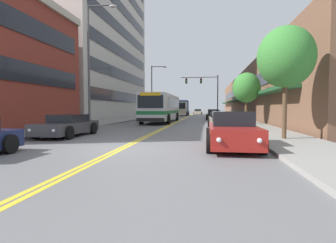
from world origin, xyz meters
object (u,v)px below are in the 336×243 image
object	(u,v)px
fire_hydrant	(252,125)
car_dark_grey_parked_left_near	(67,126)
traffic_signal_mast	(206,87)
street_tree_right_near	(286,57)
car_beige_moving_lead	(198,112)
street_tree_right_mid	(246,88)
car_charcoal_parked_left_far	(157,114)
car_champagne_parked_right_far	(220,119)
street_lamp_left_near	(92,57)
street_lamp_left_far	(154,87)
car_black_parked_right_mid	(214,115)
city_bus	(162,107)
car_red_parked_right_foreground	(232,131)
car_white_parked_right_end	(213,114)
box_truck	(182,108)

from	to	relation	value
fire_hydrant	car_dark_grey_parked_left_near	bearing A→B (deg)	-166.80
traffic_signal_mast	street_tree_right_near	distance (m)	34.03
car_beige_moving_lead	street_tree_right_mid	distance (m)	38.39
car_charcoal_parked_left_far	car_champagne_parked_right_far	bearing A→B (deg)	-62.24
street_lamp_left_near	street_lamp_left_far	distance (m)	22.39
car_black_parked_right_mid	car_beige_moving_lead	world-z (taller)	car_beige_moving_lead
car_champagne_parked_right_far	traffic_signal_mast	bearing A→B (deg)	93.26
city_bus	car_red_parked_right_foreground	distance (m)	19.12
car_beige_moving_lead	car_white_parked_right_end	bearing A→B (deg)	-81.35
car_red_parked_right_foreground	fire_hydrant	xyz separation A→B (m)	(1.67, 5.43, -0.10)
car_dark_grey_parked_left_near	fire_hydrant	world-z (taller)	car_dark_grey_parked_left_near
car_champagne_parked_right_far	street_lamp_left_near	size ratio (longest dim) A/B	0.46
city_bus	street_tree_right_near	world-z (taller)	street_tree_right_near
car_charcoal_parked_left_far	street_lamp_left_far	bearing A→B (deg)	126.23
street_lamp_left_near	car_black_parked_right_mid	bearing A→B (deg)	61.44
car_white_parked_right_end	street_lamp_left_far	size ratio (longest dim) A/B	0.57
car_black_parked_right_mid	traffic_signal_mast	xyz separation A→B (m)	(-1.19, 11.31, 4.60)
street_lamp_left_far	car_white_parked_right_end	bearing A→B (deg)	9.92
car_black_parked_right_mid	car_beige_moving_lead	size ratio (longest dim) A/B	1.16
car_beige_moving_lead	car_red_parked_right_foreground	bearing A→B (deg)	-86.68
car_dark_grey_parked_left_near	car_champagne_parked_right_far	distance (m)	13.05
car_champagne_parked_right_far	street_tree_right_near	size ratio (longest dim) A/B	0.80
car_black_parked_right_mid	car_champagne_parked_right_far	bearing A→B (deg)	-89.32
city_bus	car_white_parked_right_end	xyz separation A→B (m)	(5.97, 13.55, -1.07)
car_beige_moving_lead	fire_hydrant	size ratio (longest dim) A/B	4.93
car_red_parked_right_foreground	car_beige_moving_lead	size ratio (longest dim) A/B	1.10
car_champagne_parked_right_far	car_beige_moving_lead	bearing A→B (deg)	94.58
car_white_parked_right_end	traffic_signal_mast	xyz separation A→B (m)	(-1.26, 4.39, 4.57)
city_bus	street_lamp_left_far	size ratio (longest dim) A/B	1.50
car_red_parked_right_foreground	street_tree_right_mid	world-z (taller)	street_tree_right_mid
city_bus	traffic_signal_mast	bearing A→B (deg)	75.30
car_red_parked_right_foreground	car_beige_moving_lead	xyz separation A→B (m)	(-3.01, 51.93, -0.07)
traffic_signal_mast	street_tree_right_mid	world-z (taller)	traffic_signal_mast
city_bus	car_beige_moving_lead	xyz separation A→B (m)	(2.89, 33.77, -1.10)
city_bus	car_white_parked_right_end	distance (m)	14.85
fire_hydrant	car_white_parked_right_end	bearing A→B (deg)	93.49
car_charcoal_parked_left_far	fire_hydrant	distance (m)	25.94
city_bus	car_black_parked_right_mid	xyz separation A→B (m)	(5.90, 6.63, -1.10)
traffic_signal_mast	street_tree_right_mid	size ratio (longest dim) A/B	1.58
city_bus	car_charcoal_parked_left_far	xyz separation A→B (m)	(-2.72, 11.09, -1.02)
car_red_parked_right_foreground	street_lamp_left_near	distance (m)	12.94
box_truck	street_tree_right_near	size ratio (longest dim) A/B	1.36
car_dark_grey_parked_left_near	street_lamp_left_far	world-z (taller)	street_lamp_left_far
street_lamp_left_near	street_tree_right_near	xyz separation A→B (m)	(11.92, -5.39, -1.39)
street_lamp_left_far	car_dark_grey_parked_left_near	bearing A→B (deg)	-88.87
car_dark_grey_parked_left_near	car_white_parked_right_end	distance (m)	30.02
fire_hydrant	car_charcoal_parked_left_far	bearing A→B (deg)	113.36
street_tree_right_mid	fire_hydrant	size ratio (longest dim) A/B	5.47
car_champagne_parked_right_far	car_white_parked_right_end	world-z (taller)	car_white_parked_right_end
traffic_signal_mast	fire_hydrant	xyz separation A→B (m)	(2.87, -30.67, -4.62)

